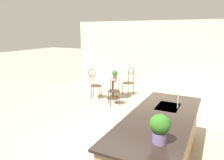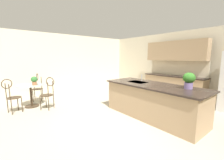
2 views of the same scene
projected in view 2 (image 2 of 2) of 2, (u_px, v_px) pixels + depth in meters
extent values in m
plane|color=#B2A893|center=(122.00, 121.00, 3.90)|extent=(40.00, 40.00, 0.00)
cube|color=beige|center=(190.00, 65.00, 5.95)|extent=(9.00, 0.12, 2.70)
cube|color=beige|center=(61.00, 64.00, 6.98)|extent=(0.12, 7.80, 2.70)
cube|color=tan|center=(152.00, 102.00, 4.13)|extent=(2.70, 0.96, 0.88)
cube|color=#2D231E|center=(153.00, 85.00, 4.06)|extent=(2.80, 1.06, 0.04)
cube|color=#B2B5BA|center=(138.00, 82.00, 4.48)|extent=(0.56, 0.40, 0.03)
cube|color=tan|center=(173.00, 87.00, 6.12)|extent=(2.40, 0.60, 0.88)
cube|color=#2D231E|center=(174.00, 76.00, 6.05)|extent=(2.44, 0.64, 0.04)
cube|color=beige|center=(176.00, 68.00, 6.10)|extent=(2.40, 0.04, 0.60)
cube|color=tan|center=(175.00, 51.00, 5.88)|extent=(2.40, 0.36, 0.76)
cylinder|color=#3D2D1E|center=(32.00, 106.00, 5.05)|extent=(0.44, 0.44, 0.03)
cylinder|color=#3D2D1E|center=(31.00, 96.00, 5.00)|extent=(0.07, 0.07, 0.69)
cylinder|color=#B2C6C1|center=(30.00, 85.00, 4.94)|extent=(0.80, 0.80, 0.01)
cylinder|color=#3D2D1E|center=(40.00, 103.00, 4.65)|extent=(0.03, 0.03, 0.45)
cylinder|color=#3D2D1E|center=(46.00, 101.00, 4.92)|extent=(0.03, 0.03, 0.45)
cylinder|color=#3D2D1E|center=(48.00, 104.00, 4.60)|extent=(0.03, 0.03, 0.45)
cylinder|color=#3D2D1E|center=(54.00, 101.00, 4.87)|extent=(0.03, 0.03, 0.45)
cylinder|color=#3D2D1E|center=(47.00, 95.00, 4.73)|extent=(0.54, 0.54, 0.02)
cylinder|color=#3D2D1E|center=(48.00, 90.00, 4.54)|extent=(0.03, 0.03, 0.45)
cylinder|color=#3D2D1E|center=(53.00, 88.00, 4.79)|extent=(0.03, 0.03, 0.45)
torus|color=#3D2D1E|center=(50.00, 82.00, 4.63)|extent=(0.23, 0.20, 0.28)
cylinder|color=#3D2D1E|center=(18.00, 103.00, 4.68)|extent=(0.03, 0.03, 0.45)
cylinder|color=#3D2D1E|center=(22.00, 105.00, 4.51)|extent=(0.03, 0.03, 0.45)
cylinder|color=#3D2D1E|center=(8.00, 106.00, 4.45)|extent=(0.03, 0.03, 0.45)
cylinder|color=#3D2D1E|center=(12.00, 107.00, 4.29)|extent=(0.03, 0.03, 0.45)
cylinder|color=#3D2D1E|center=(14.00, 98.00, 4.45)|extent=(0.47, 0.47, 0.02)
cylinder|color=#3D2D1E|center=(6.00, 91.00, 4.37)|extent=(0.03, 0.03, 0.45)
cylinder|color=#3D2D1E|center=(9.00, 92.00, 4.22)|extent=(0.03, 0.03, 0.45)
torus|color=#3D2D1E|center=(7.00, 84.00, 4.26)|extent=(0.10, 0.28, 0.28)
cylinder|color=#3D2D1E|center=(41.00, 96.00, 5.59)|extent=(0.03, 0.03, 0.45)
cylinder|color=#3D2D1E|center=(33.00, 96.00, 5.51)|extent=(0.03, 0.03, 0.45)
cylinder|color=#3D2D1E|center=(42.00, 94.00, 5.86)|extent=(0.03, 0.03, 0.45)
cylinder|color=#3D2D1E|center=(35.00, 94.00, 5.78)|extent=(0.03, 0.03, 0.45)
cylinder|color=#3D2D1E|center=(37.00, 89.00, 5.65)|extent=(0.49, 0.49, 0.02)
cylinder|color=#3D2D1E|center=(41.00, 83.00, 5.80)|extent=(0.03, 0.03, 0.45)
cylinder|color=#3D2D1E|center=(34.00, 83.00, 5.72)|extent=(0.03, 0.03, 0.45)
torus|color=#3D2D1E|center=(37.00, 77.00, 5.72)|extent=(0.27, 0.13, 0.28)
cylinder|color=#B2B5BA|center=(142.00, 78.00, 4.57)|extent=(0.02, 0.02, 0.22)
cylinder|color=#9E603D|center=(34.00, 83.00, 4.94)|extent=(0.14, 0.14, 0.11)
ellipsoid|color=#347133|center=(34.00, 79.00, 4.92)|extent=(0.20, 0.20, 0.18)
cylinder|color=#7A669E|center=(188.00, 86.00, 3.51)|extent=(0.19, 0.19, 0.15)
ellipsoid|color=#317024|center=(189.00, 78.00, 3.48)|extent=(0.27, 0.27, 0.25)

